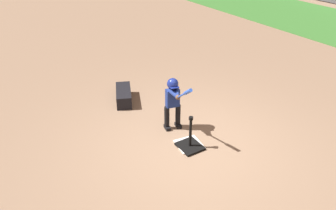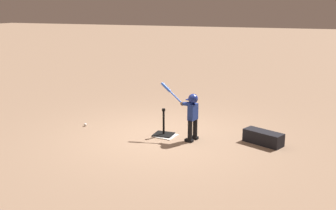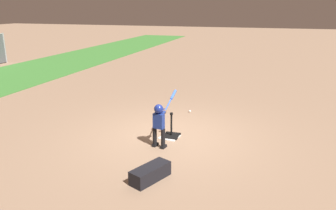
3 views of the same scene
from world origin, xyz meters
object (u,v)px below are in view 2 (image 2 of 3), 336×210
(equipment_bag, at_px, (263,138))
(baseball, at_px, (85,125))
(batting_tee, at_px, (164,132))
(batter_child, at_px, (191,111))

(equipment_bag, bearing_deg, baseball, 27.34)
(baseball, relative_size, equipment_bag, 0.09)
(batting_tee, relative_size, baseball, 8.55)
(batter_child, xyz_separation_m, equipment_bag, (-1.51, -0.33, -0.53))
(batting_tee, xyz_separation_m, batter_child, (-0.67, 0.08, 0.58))
(batting_tee, height_order, equipment_bag, batting_tee)
(batting_tee, bearing_deg, batter_child, 173.41)
(baseball, height_order, equipment_bag, equipment_bag)
(batting_tee, xyz_separation_m, equipment_bag, (-2.18, -0.25, 0.05))
(batter_child, height_order, baseball, batter_child)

